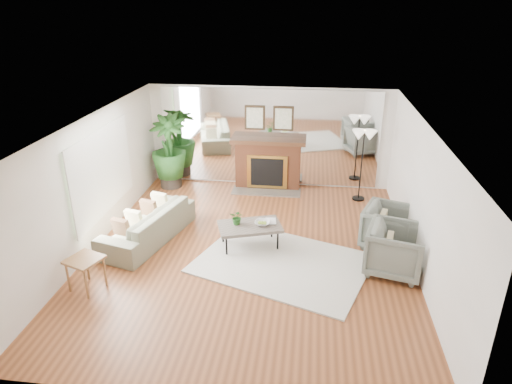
# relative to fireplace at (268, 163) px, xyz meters

# --- Properties ---
(ground) EXTENTS (7.00, 7.00, 0.00)m
(ground) POSITION_rel_fireplace_xyz_m (0.00, -3.26, -0.66)
(ground) COLOR brown
(ground) RESTS_ON ground
(wall_left) EXTENTS (0.02, 7.00, 2.50)m
(wall_left) POSITION_rel_fireplace_xyz_m (-2.99, -3.26, 0.59)
(wall_left) COLOR white
(wall_left) RESTS_ON ground
(wall_right) EXTENTS (0.02, 7.00, 2.50)m
(wall_right) POSITION_rel_fireplace_xyz_m (2.99, -3.26, 0.59)
(wall_right) COLOR white
(wall_right) RESTS_ON ground
(wall_back) EXTENTS (6.00, 0.02, 2.50)m
(wall_back) POSITION_rel_fireplace_xyz_m (0.00, 0.23, 0.59)
(wall_back) COLOR white
(wall_back) RESTS_ON ground
(mirror_panel) EXTENTS (5.40, 0.04, 2.40)m
(mirror_panel) POSITION_rel_fireplace_xyz_m (0.00, 0.21, 0.59)
(mirror_panel) COLOR silver
(mirror_panel) RESTS_ON wall_back
(window_panel) EXTENTS (0.04, 2.40, 1.50)m
(window_panel) POSITION_rel_fireplace_xyz_m (-2.96, -2.86, 0.69)
(window_panel) COLOR #B2E09E
(window_panel) RESTS_ON wall_left
(fireplace) EXTENTS (1.85, 0.83, 2.05)m
(fireplace) POSITION_rel_fireplace_xyz_m (0.00, 0.00, 0.00)
(fireplace) COLOR brown
(fireplace) RESTS_ON ground
(area_rug) EXTENTS (3.50, 2.99, 0.03)m
(area_rug) POSITION_rel_fireplace_xyz_m (0.63, -3.59, -0.64)
(area_rug) COLOR white
(area_rug) RESTS_ON ground
(coffee_table) EXTENTS (1.34, 1.03, 0.47)m
(coffee_table) POSITION_rel_fireplace_xyz_m (-0.03, -3.05, -0.23)
(coffee_table) COLOR #64584E
(coffee_table) RESTS_ON ground
(sofa) EXTENTS (1.43, 2.41, 0.66)m
(sofa) POSITION_rel_fireplace_xyz_m (-2.09, -2.99, -0.33)
(sofa) COLOR slate
(sofa) RESTS_ON ground
(armchair_back) EXTENTS (1.16, 1.15, 0.83)m
(armchair_back) POSITION_rel_fireplace_xyz_m (2.60, -2.68, -0.25)
(armchair_back) COLOR slate
(armchair_back) RESTS_ON ground
(armchair_front) EXTENTS (1.17, 1.15, 0.88)m
(armchair_front) POSITION_rel_fireplace_xyz_m (2.60, -3.58, -0.22)
(armchair_front) COLOR slate
(armchair_front) RESTS_ON ground
(side_table) EXTENTS (0.66, 0.66, 0.58)m
(side_table) POSITION_rel_fireplace_xyz_m (-2.51, -4.75, -0.17)
(side_table) COLOR #9C653E
(side_table) RESTS_ON ground
(potted_ficus) EXTENTS (0.90, 0.90, 1.85)m
(potted_ficus) POSITION_rel_fireplace_xyz_m (-2.45, -0.26, 0.33)
(potted_ficus) COLOR black
(potted_ficus) RESTS_ON ground
(floor_lamp) EXTENTS (0.56, 0.31, 1.71)m
(floor_lamp) POSITION_rel_fireplace_xyz_m (2.24, -0.49, 0.80)
(floor_lamp) COLOR black
(floor_lamp) RESTS_ON ground
(tabletop_plant) EXTENTS (0.31, 0.29, 0.29)m
(tabletop_plant) POSITION_rel_fireplace_xyz_m (-0.28, -3.04, -0.04)
(tabletop_plant) COLOR #2B6124
(tabletop_plant) RESTS_ON coffee_table
(fruit_bowl) EXTENTS (0.30, 0.30, 0.07)m
(fruit_bowl) POSITION_rel_fireplace_xyz_m (0.20, -3.00, -0.15)
(fruit_bowl) COLOR #9C653E
(fruit_bowl) RESTS_ON coffee_table
(book) EXTENTS (0.24, 0.30, 0.02)m
(book) POSITION_rel_fireplace_xyz_m (0.25, -2.87, -0.18)
(book) COLOR #9C653E
(book) RESTS_ON coffee_table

